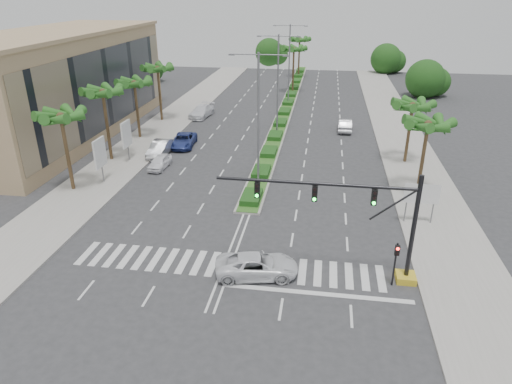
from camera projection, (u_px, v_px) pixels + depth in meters
ground at (227, 265)px, 30.45m from camera, size 160.00×160.00×0.00m
footpath_right at (414, 169)px, 46.35m from camera, size 6.00×120.00×0.15m
footpath_left at (131, 154)px, 50.54m from camera, size 6.00×120.00×0.15m
median at (287, 106)px, 70.97m from camera, size 2.20×75.00×0.20m
median_grass at (287, 105)px, 70.92m from camera, size 1.80×75.00×0.04m
building at (60, 87)px, 55.01m from camera, size 12.00×36.00×12.00m
signal_gantry at (375, 230)px, 27.75m from camera, size 12.60×1.20×7.20m
pedestrian_signal at (396, 258)px, 27.54m from camera, size 0.28×0.36×3.00m
direction_sign at (421, 195)px, 34.79m from camera, size 2.70×0.11×3.40m
billboard_near at (100, 153)px, 42.05m from camera, size 0.18×2.10×4.35m
billboard_far at (126, 134)px, 47.46m from camera, size 0.18×2.10×4.35m
palm_left_near at (61, 119)px, 38.99m from camera, size 4.57×4.68×7.55m
palm_left_mid at (103, 94)px, 46.05m from camera, size 4.57×4.68×7.95m
palm_left_far at (134, 85)px, 53.49m from camera, size 4.57×4.68×7.35m
palm_left_end at (158, 70)px, 60.54m from camera, size 4.57×4.68×7.75m
palm_right_near at (428, 127)px, 38.52m from camera, size 4.57×4.68×7.05m
palm_right_far at (412, 107)px, 45.85m from camera, size 4.57×4.68×6.75m
palm_median_a at (294, 50)px, 77.07m from camera, size 4.57×4.68×8.05m
palm_median_b at (300, 41)px, 90.59m from camera, size 4.57×4.68×8.05m
streetlight_near at (258, 113)px, 40.27m from camera, size 5.10×0.25×12.00m
streetlight_mid at (278, 80)px, 54.69m from camera, size 5.10×0.25×12.00m
streetlight_far at (289, 60)px, 69.11m from camera, size 5.10×0.25×12.00m
car_parked_a at (160, 162)px, 46.52m from camera, size 1.69×3.87×1.30m
car_parked_b at (160, 148)px, 49.96m from camera, size 1.75×4.95×1.63m
car_parked_c at (184, 140)px, 52.85m from camera, size 2.86×5.45×1.46m
car_parked_d at (202, 111)px, 64.88m from camera, size 3.01×5.85×1.62m
car_crossing at (257, 265)px, 29.11m from camera, size 5.65×3.40×1.47m
car_right at (345, 125)px, 58.64m from camera, size 1.79×4.82×1.57m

